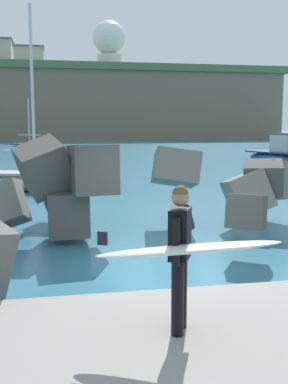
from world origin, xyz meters
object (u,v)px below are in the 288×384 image
at_px(boat_near_left, 28,179).
at_px(radar_dome, 109,43).
at_px(surfer_with_board, 181,250).
at_px(boat_far_left, 280,156).
at_px(station_building_annex, 29,59).
at_px(boat_near_centre, 33,147).

bearing_deg(boat_near_left, radar_dome, 80.27).
height_order(surfer_with_board, radar_dome, radar_dome).
relative_size(surfer_with_board, boat_near_left, 0.28).
xyz_separation_m(surfer_with_board, boat_far_left, (13.43, 23.85, -0.60)).
bearing_deg(boat_far_left, radar_dome, 92.71).
relative_size(radar_dome, station_building_annex, 1.61).
bearing_deg(boat_far_left, boat_near_centre, 127.31).
bearing_deg(surfer_with_board, boat_far_left, 60.62).
relative_size(boat_near_centre, radar_dome, 0.56).
bearing_deg(boat_far_left, station_building_annex, 105.46).
bearing_deg(surfer_with_board, station_building_annex, 93.00).
xyz_separation_m(boat_near_left, boat_near_centre, (-0.80, 30.80, -0.06)).
distance_m(boat_near_left, station_building_annex, 75.95).
bearing_deg(boat_near_centre, boat_far_left, -52.69).
relative_size(boat_near_centre, boat_far_left, 1.00).
height_order(surfer_with_board, station_building_annex, station_building_annex).
distance_m(surfer_with_board, boat_near_left, 15.03).
bearing_deg(station_building_annex, surfer_with_board, -87.00).
bearing_deg(radar_dome, boat_near_centre, -107.32).
bearing_deg(radar_dome, station_building_annex, 178.46).
height_order(boat_near_centre, radar_dome, radar_dome).
bearing_deg(surfer_with_board, boat_near_left, 99.07).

